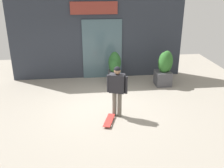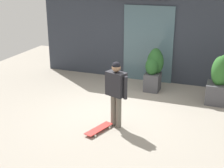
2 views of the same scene
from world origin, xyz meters
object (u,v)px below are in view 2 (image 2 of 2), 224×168
at_px(skateboard, 99,129).
at_px(planter_box_left, 220,79).
at_px(planter_box_right, 154,67).
at_px(skateboarder, 116,88).

xyz_separation_m(skateboard, planter_box_left, (2.48, 2.72, 0.65)).
xyz_separation_m(skateboard, planter_box_right, (0.54, 3.09, 0.67)).
distance_m(skateboard, planter_box_left, 3.73).
bearing_deg(skateboard, planter_box_left, 155.72).
height_order(skateboarder, skateboard, skateboarder).
distance_m(skateboarder, skateboard, 1.03).
height_order(skateboard, planter_box_right, planter_box_right).
height_order(skateboarder, planter_box_right, skateboarder).
relative_size(skateboarder, planter_box_left, 1.15).
height_order(skateboarder, planter_box_left, skateboarder).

